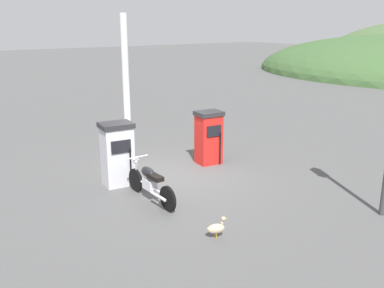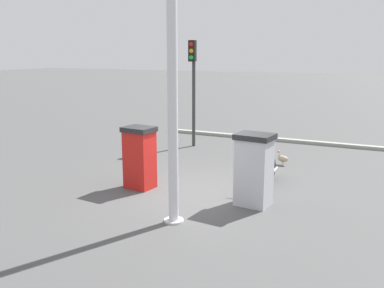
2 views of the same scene
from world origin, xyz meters
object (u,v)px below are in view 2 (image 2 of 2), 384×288
Objects in this scene: wandering_duck at (283,158)px; roadside_traffic_light at (193,75)px; motorcycle_near_pump at (265,170)px; canopy_support_pole at (173,121)px; fuel_pump_far at (140,157)px; fuel_pump_near at (254,169)px.

wandering_duck is 0.12× the size of roadside_traffic_light.
canopy_support_pole is (-2.98, 1.04, 1.61)m from motorcycle_near_pump.
motorcycle_near_pump is (1.36, -2.82, -0.34)m from fuel_pump_far.
motorcycle_near_pump is at bearing -19.24° from canopy_support_pole.
roadside_traffic_light is (3.58, 3.63, 2.11)m from motorcycle_near_pump.
roadside_traffic_light reaches higher than wandering_duck.
canopy_support_pole is at bearing 144.22° from fuel_pump_near.
motorcycle_near_pump is 3.55m from canopy_support_pole.
motorcycle_near_pump is 5.52m from roadside_traffic_light.
wandering_duck is at bearing 1.98° from motorcycle_near_pump.
roadside_traffic_light is at bearing 45.44° from motorcycle_near_pump.
fuel_pump_far is at bearing -170.65° from roadside_traffic_light.
roadside_traffic_light is at bearing 21.56° from canopy_support_pole.
motorcycle_near_pump reaches higher than wandering_duck.
wandering_duck is at bearing 3.20° from fuel_pump_near.
roadside_traffic_light reaches higher than motorcycle_near_pump.
roadside_traffic_light is 7.07m from canopy_support_pole.
fuel_pump_near is 1.42m from motorcycle_near_pump.
motorcycle_near_pump is at bearing -64.20° from fuel_pump_far.
motorcycle_near_pump is at bearing -178.02° from wandering_duck.
motorcycle_near_pump is 0.47× the size of canopy_support_pole.
fuel_pump_far is at bearing 90.00° from fuel_pump_near.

